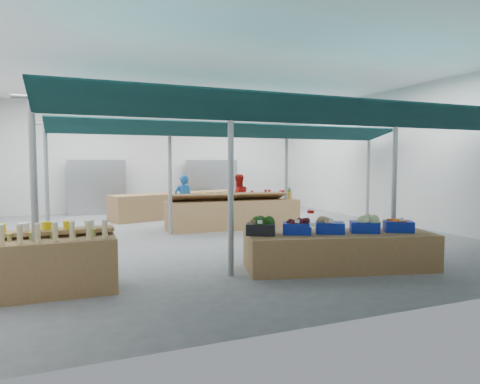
{
  "coord_description": "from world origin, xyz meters",
  "views": [
    {
      "loc": [
        -3.58,
        -10.72,
        1.94
      ],
      "look_at": [
        0.15,
        -1.6,
        1.25
      ],
      "focal_mm": 32.0,
      "sensor_mm": 36.0,
      "label": 1
    }
  ],
  "objects_px": {
    "veg_counter": "(339,251)",
    "bottle_shelf": "(51,263)",
    "vendor_left": "(183,200)",
    "fruit_counter": "(233,214)",
    "vendor_right": "(238,198)"
  },
  "relations": [
    {
      "from": "veg_counter",
      "to": "vendor_right",
      "type": "relative_size",
      "value": 2.17
    },
    {
      "from": "veg_counter",
      "to": "vendor_right",
      "type": "height_order",
      "value": "vendor_right"
    },
    {
      "from": "fruit_counter",
      "to": "vendor_right",
      "type": "xyz_separation_m",
      "value": [
        0.6,
        1.1,
        0.36
      ]
    },
    {
      "from": "fruit_counter",
      "to": "bottle_shelf",
      "type": "bearing_deg",
      "value": -131.92
    },
    {
      "from": "bottle_shelf",
      "to": "vendor_left",
      "type": "xyz_separation_m",
      "value": [
        3.55,
        5.83,
        0.33
      ]
    },
    {
      "from": "bottle_shelf",
      "to": "vendor_left",
      "type": "distance_m",
      "value": 6.83
    },
    {
      "from": "fruit_counter",
      "to": "vendor_left",
      "type": "xyz_separation_m",
      "value": [
        -1.2,
        1.1,
        0.36
      ]
    },
    {
      "from": "bottle_shelf",
      "to": "vendor_right",
      "type": "bearing_deg",
      "value": 47.96
    },
    {
      "from": "veg_counter",
      "to": "bottle_shelf",
      "type": "bearing_deg",
      "value": -169.98
    },
    {
      "from": "veg_counter",
      "to": "vendor_left",
      "type": "relative_size",
      "value": 2.17
    },
    {
      "from": "veg_counter",
      "to": "fruit_counter",
      "type": "relative_size",
      "value": 0.87
    },
    {
      "from": "fruit_counter",
      "to": "vendor_right",
      "type": "bearing_deg",
      "value": 64.58
    },
    {
      "from": "bottle_shelf",
      "to": "fruit_counter",
      "type": "height_order",
      "value": "bottle_shelf"
    },
    {
      "from": "bottle_shelf",
      "to": "veg_counter",
      "type": "relative_size",
      "value": 0.54
    },
    {
      "from": "veg_counter",
      "to": "vendor_right",
      "type": "bearing_deg",
      "value": 99.91
    }
  ]
}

